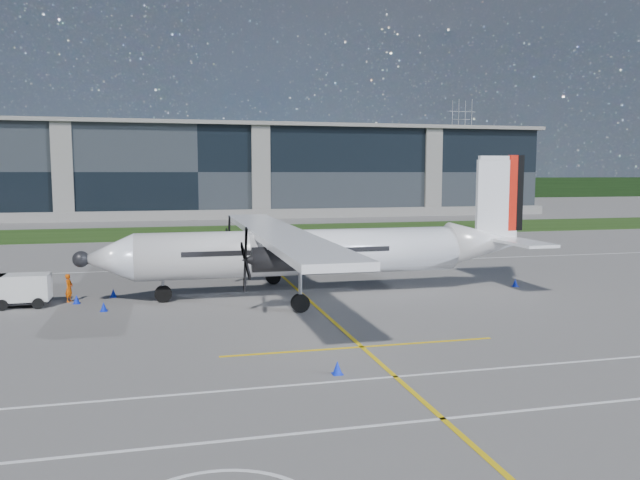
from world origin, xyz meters
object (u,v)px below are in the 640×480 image
object	(u,v)px
baggage_tug	(23,291)
safety_cone_fwd	(77,299)
turboprop_aircraft	(318,225)
safety_cone_portwing	(337,368)
safety_cone_nose_port	(104,307)
pylon_east	(461,149)
safety_cone_tail	(515,283)
safety_cone_stbdwing	(256,261)
ground_crew_person	(69,286)
safety_cone_nose_stbd	(113,293)

from	to	relation	value
baggage_tug	safety_cone_fwd	world-z (taller)	baggage_tug
turboprop_aircraft	safety_cone_portwing	distance (m)	15.52
turboprop_aircraft	safety_cone_nose_port	distance (m)	12.92
pylon_east	turboprop_aircraft	world-z (taller)	pylon_east
pylon_east	safety_cone_tail	bearing A→B (deg)	-115.15
safety_cone_fwd	safety_cone_stbdwing	distance (m)	17.52
pylon_east	ground_crew_person	distance (m)	172.57
baggage_tug	safety_cone_nose_stbd	xyz separation A→B (m)	(4.60, 1.59, -0.65)
ground_crew_person	safety_cone_nose_stbd	xyz separation A→B (m)	(2.33, 0.82, -0.67)
baggage_tug	safety_cone_stbdwing	xyz separation A→B (m)	(14.73, 12.89, -0.65)
safety_cone_nose_stbd	safety_cone_portwing	distance (m)	19.26
turboprop_aircraft	ground_crew_person	bearing A→B (deg)	174.42
safety_cone_tail	safety_cone_fwd	world-z (taller)	same
ground_crew_person	safety_cone_nose_stbd	size ratio (longest dim) A/B	3.69
baggage_tug	safety_cone_nose_stbd	size ratio (longest dim) A/B	6.00
pylon_east	safety_cone_fwd	world-z (taller)	pylon_east
safety_cone_portwing	safety_cone_tail	size ratio (longest dim) A/B	1.00
safety_cone_stbdwing	turboprop_aircraft	bearing A→B (deg)	-82.17
safety_cone_fwd	baggage_tug	bearing A→B (deg)	-177.44
pylon_east	safety_cone_nose_port	distance (m)	173.99
safety_cone_nose_port	safety_cone_portwing	bearing A→B (deg)	-54.48
ground_crew_person	safety_cone_nose_stbd	bearing A→B (deg)	-52.78
safety_cone_nose_stbd	safety_cone_fwd	world-z (taller)	same
baggage_tug	pylon_east	bearing A→B (deg)	55.81
baggage_tug	safety_cone_portwing	distance (m)	20.62
ground_crew_person	safety_cone_nose_port	size ratio (longest dim) A/B	3.69
turboprop_aircraft	safety_cone_stbdwing	bearing A→B (deg)	97.83
safety_cone_nose_stbd	safety_cone_tail	size ratio (longest dim) A/B	1.00
ground_crew_person	safety_cone_fwd	world-z (taller)	ground_crew_person
pylon_east	safety_cone_stbdwing	bearing A→B (deg)	-122.36
safety_cone_tail	safety_cone_fwd	distance (m)	26.99
turboprop_aircraft	ground_crew_person	xyz separation A→B (m)	(-14.32, 1.40, -3.32)
safety_cone_nose_stbd	safety_cone_stbdwing	xyz separation A→B (m)	(10.13, 11.30, 0.00)
safety_cone_stbdwing	safety_cone_portwing	bearing A→B (deg)	-91.98
safety_cone_fwd	safety_cone_nose_stbd	bearing A→B (deg)	38.16
baggage_tug	safety_cone_stbdwing	world-z (taller)	baggage_tug
safety_cone_nose_stbd	safety_cone_tail	bearing A→B (deg)	-5.83
pylon_east	safety_cone_nose_stbd	size ratio (longest dim) A/B	60.00
turboprop_aircraft	baggage_tug	world-z (taller)	turboprop_aircraft
turboprop_aircraft	safety_cone_portwing	bearing A→B (deg)	-100.90
pylon_east	safety_cone_portwing	world-z (taller)	pylon_east
pylon_east	turboprop_aircraft	distance (m)	166.04
pylon_east	safety_cone_nose_stbd	world-z (taller)	pylon_east
safety_cone_portwing	safety_cone_fwd	distance (m)	19.00
ground_crew_person	safety_cone_tail	xyz separation A→B (m)	(27.44, -1.74, -0.67)
safety_cone_nose_port	safety_cone_tail	xyz separation A→B (m)	(25.29, 1.30, 0.00)
turboprop_aircraft	safety_cone_stbdwing	xyz separation A→B (m)	(-1.86, 13.52, -3.99)
safety_cone_nose_stbd	safety_cone_portwing	bearing A→B (deg)	-61.63
safety_cone_nose_port	safety_cone_fwd	size ratio (longest dim) A/B	1.00
safety_cone_portwing	safety_cone_stbdwing	xyz separation A→B (m)	(0.98, 28.25, 0.00)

